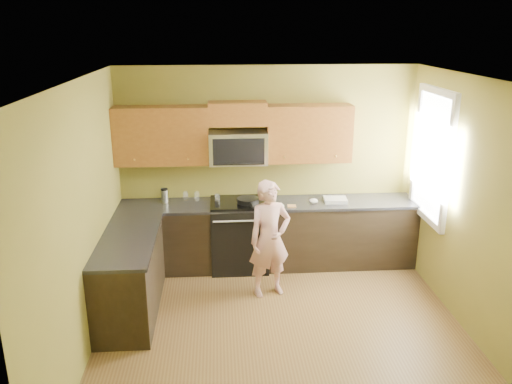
{
  "coord_description": "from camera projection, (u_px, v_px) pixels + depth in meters",
  "views": [
    {
      "loc": [
        -0.65,
        -4.82,
        3.19
      ],
      "look_at": [
        -0.2,
        1.3,
        1.2
      ],
      "focal_mm": 36.24,
      "sensor_mm": 36.0,
      "label": 1
    }
  ],
  "objects": [
    {
      "name": "butter_tub",
      "position": [
        269.0,
        202.0,
        6.94
      ],
      "size": [
        0.12,
        0.12,
        0.08
      ],
      "primitive_type": null,
      "rotation": [
        0.0,
        0.0,
        -0.01
      ],
      "color": "yellow",
      "rests_on": "countertop_back"
    },
    {
      "name": "ceiling",
      "position": [
        288.0,
        81.0,
        4.77
      ],
      "size": [
        4.0,
        4.0,
        0.0
      ],
      "primitive_type": "plane",
      "rotation": [
        3.14,
        0.0,
        0.0
      ],
      "color": "white",
      "rests_on": "ground"
    },
    {
      "name": "cabinet_left_run",
      "position": [
        130.0,
        277.0,
        5.92
      ],
      "size": [
        0.6,
        1.6,
        0.88
      ],
      "primitive_type": "cube",
      "color": "black",
      "rests_on": "floor"
    },
    {
      "name": "glass_a",
      "position": [
        186.0,
        196.0,
        7.0
      ],
      "size": [
        0.08,
        0.08,
        0.12
      ],
      "primitive_type": "cylinder",
      "rotation": [
        0.0,
        0.0,
        -0.1
      ],
      "color": "silver",
      "rests_on": "countertop_back"
    },
    {
      "name": "wall_left",
      "position": [
        82.0,
        222.0,
        5.05
      ],
      "size": [
        0.0,
        4.0,
        4.0
      ],
      "primitive_type": "plane",
      "rotation": [
        1.57,
        0.0,
        1.57
      ],
      "color": "olive",
      "rests_on": "ground"
    },
    {
      "name": "countertop_back",
      "position": [
        269.0,
        204.0,
        6.93
      ],
      "size": [
        4.0,
        0.62,
        0.04
      ],
      "primitive_type": "cube",
      "color": "black",
      "rests_on": "cabinet_back_run"
    },
    {
      "name": "cabinet_back_run",
      "position": [
        268.0,
        235.0,
        7.08
      ],
      "size": [
        4.0,
        0.6,
        0.88
      ],
      "primitive_type": "cube",
      "color": "black",
      "rests_on": "floor"
    },
    {
      "name": "wall_right",
      "position": [
        478.0,
        212.0,
        5.33
      ],
      "size": [
        0.0,
        4.0,
        4.0
      ],
      "primitive_type": "plane",
      "rotation": [
        1.57,
        0.0,
        -1.57
      ],
      "color": "olive",
      "rests_on": "ground"
    },
    {
      "name": "dish_towel",
      "position": [
        335.0,
        200.0,
        6.95
      ],
      "size": [
        0.32,
        0.27,
        0.05
      ],
      "primitive_type": "cube",
      "rotation": [
        0.0,
        0.0,
        -0.09
      ],
      "color": "silver",
      "rests_on": "countertop_back"
    },
    {
      "name": "glass_b",
      "position": [
        197.0,
        196.0,
        6.98
      ],
      "size": [
        0.09,
        0.09,
        0.12
      ],
      "primitive_type": "cylinder",
      "rotation": [
        0.0,
        0.0,
        0.36
      ],
      "color": "silver",
      "rests_on": "countertop_back"
    },
    {
      "name": "napkin_a",
      "position": [
        280.0,
        206.0,
        6.69
      ],
      "size": [
        0.14,
        0.15,
        0.06
      ],
      "primitive_type": "ellipsoid",
      "rotation": [
        0.0,
        0.0,
        0.28
      ],
      "color": "silver",
      "rests_on": "countertop_back"
    },
    {
      "name": "wall_back",
      "position": [
        267.0,
        166.0,
        7.08
      ],
      "size": [
        4.0,
        0.0,
        4.0
      ],
      "primitive_type": "plane",
      "rotation": [
        1.57,
        0.0,
        0.0
      ],
      "color": "olive",
      "rests_on": "ground"
    },
    {
      "name": "woman",
      "position": [
        270.0,
        239.0,
        6.23
      ],
      "size": [
        0.61,
        0.49,
        1.46
      ],
      "primitive_type": "imported",
      "rotation": [
        0.0,
        0.0,
        0.31
      ],
      "color": "#DB716D",
      "rests_on": "floor"
    },
    {
      "name": "upper_cab_left",
      "position": [
        163.0,
        164.0,
        6.8
      ],
      "size": [
        1.22,
        0.33,
        0.75
      ],
      "primitive_type": null,
      "color": "brown",
      "rests_on": "wall_back"
    },
    {
      "name": "upper_cab_over_mw",
      "position": [
        238.0,
        113.0,
        6.67
      ],
      "size": [
        0.76,
        0.33,
        0.3
      ],
      "primitive_type": "cube",
      "color": "brown",
      "rests_on": "wall_back"
    },
    {
      "name": "floor",
      "position": [
        283.0,
        333.0,
        5.6
      ],
      "size": [
        4.0,
        4.0,
        0.0
      ],
      "primitive_type": "plane",
      "color": "brown",
      "rests_on": "ground"
    },
    {
      "name": "upper_cab_right",
      "position": [
        308.0,
        161.0,
        6.93
      ],
      "size": [
        1.12,
        0.33,
        0.75
      ],
      "primitive_type": null,
      "color": "brown",
      "rests_on": "wall_back"
    },
    {
      "name": "wall_front",
      "position": [
        325.0,
        328.0,
        3.29
      ],
      "size": [
        4.0,
        0.0,
        4.0
      ],
      "primitive_type": "plane",
      "rotation": [
        -1.57,
        0.0,
        0.0
      ],
      "color": "olive",
      "rests_on": "ground"
    },
    {
      "name": "frying_pan",
      "position": [
        248.0,
        203.0,
        6.83
      ],
      "size": [
        0.36,
        0.55,
        0.07
      ],
      "primitive_type": null,
      "rotation": [
        0.0,
        0.0,
        0.14
      ],
      "color": "black",
      "rests_on": "stove"
    },
    {
      "name": "glass_c",
      "position": [
        217.0,
        199.0,
        6.89
      ],
      "size": [
        0.07,
        0.07,
        0.12
      ],
      "primitive_type": "cylinder",
      "rotation": [
        0.0,
        0.0,
        -0.0
      ],
      "color": "silver",
      "rests_on": "countertop_back"
    },
    {
      "name": "travel_mug",
      "position": [
        165.0,
        202.0,
        6.94
      ],
      "size": [
        0.11,
        0.11,
        0.19
      ],
      "primitive_type": null,
      "rotation": [
        0.0,
        0.0,
        0.34
      ],
      "color": "silver",
      "rests_on": "countertop_back"
    },
    {
      "name": "napkin_b",
      "position": [
        313.0,
        201.0,
        6.88
      ],
      "size": [
        0.13,
        0.14,
        0.07
      ],
      "primitive_type": "ellipsoid",
      "rotation": [
        0.0,
        0.0,
        0.11
      ],
      "color": "silver",
      "rests_on": "countertop_back"
    },
    {
      "name": "window",
      "position": [
        432.0,
        156.0,
        6.37
      ],
      "size": [
        0.06,
        1.06,
        1.66
      ],
      "primitive_type": null,
      "color": "white",
      "rests_on": "wall_right"
    },
    {
      "name": "toast_slice",
      "position": [
        292.0,
        206.0,
        6.76
      ],
      "size": [
        0.12,
        0.12,
        0.01
      ],
      "primitive_type": "cube",
      "rotation": [
        0.0,
        0.0,
        -0.08
      ],
      "color": "#B27F47",
      "rests_on": "countertop_back"
    },
    {
      "name": "microwave",
      "position": [
        238.0,
        163.0,
        6.84
      ],
      "size": [
        0.76,
        0.4,
        0.42
      ],
      "primitive_type": null,
      "color": "silver",
      "rests_on": "wall_back"
    },
    {
      "name": "countertop_left",
      "position": [
        128.0,
        240.0,
        5.78
      ],
      "size": [
        0.62,
        1.6,
        0.04
      ],
      "primitive_type": "cube",
      "color": "black",
      "rests_on": "cabinet_left_run"
    },
    {
      "name": "stove",
      "position": [
        239.0,
        235.0,
        7.02
      ],
      "size": [
        0.76,
        0.65,
        0.95
      ],
      "primitive_type": null,
      "color": "black",
      "rests_on": "floor"
    }
  ]
}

